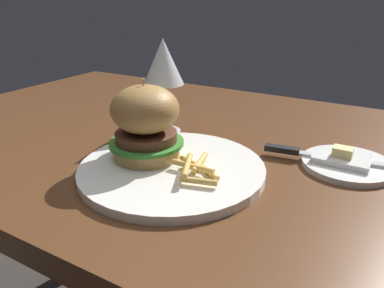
# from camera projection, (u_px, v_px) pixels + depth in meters

# --- Properties ---
(dining_table) EXTENTS (1.32, 0.79, 0.74)m
(dining_table) POSITION_uv_depth(u_px,v_px,m) (198.00, 178.00, 0.79)
(dining_table) COLOR #56331C
(dining_table) RESTS_ON ground
(main_plate) EXTENTS (0.30, 0.30, 0.01)m
(main_plate) POSITION_uv_depth(u_px,v_px,m) (172.00, 169.00, 0.60)
(main_plate) COLOR white
(main_plate) RESTS_ON dining_table
(burger_sandwich) EXTENTS (0.12, 0.12, 0.13)m
(burger_sandwich) POSITION_uv_depth(u_px,v_px,m) (145.00, 122.00, 0.61)
(burger_sandwich) COLOR tan
(burger_sandwich) RESTS_ON main_plate
(fries_pile) EXTENTS (0.10, 0.10, 0.02)m
(fries_pile) POSITION_uv_depth(u_px,v_px,m) (196.00, 168.00, 0.57)
(fries_pile) COLOR #EABC5B
(fries_pile) RESTS_ON main_plate
(wine_glass) EXTENTS (0.08, 0.08, 0.19)m
(wine_glass) POSITION_uv_depth(u_px,v_px,m) (163.00, 64.00, 0.73)
(wine_glass) COLOR silver
(wine_glass) RESTS_ON dining_table
(bread_plate) EXTENTS (0.15, 0.15, 0.01)m
(bread_plate) POSITION_uv_depth(u_px,v_px,m) (348.00, 164.00, 0.62)
(bread_plate) COLOR white
(bread_plate) RESTS_ON dining_table
(table_knife) EXTENTS (0.22, 0.04, 0.01)m
(table_knife) POSITION_uv_depth(u_px,v_px,m) (317.00, 155.00, 0.64)
(table_knife) COLOR silver
(table_knife) RESTS_ON bread_plate
(butter_dish) EXTENTS (0.09, 0.06, 0.04)m
(butter_dish) POSITION_uv_depth(u_px,v_px,m) (341.00, 162.00, 0.62)
(butter_dish) COLOR white
(butter_dish) RESTS_ON dining_table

